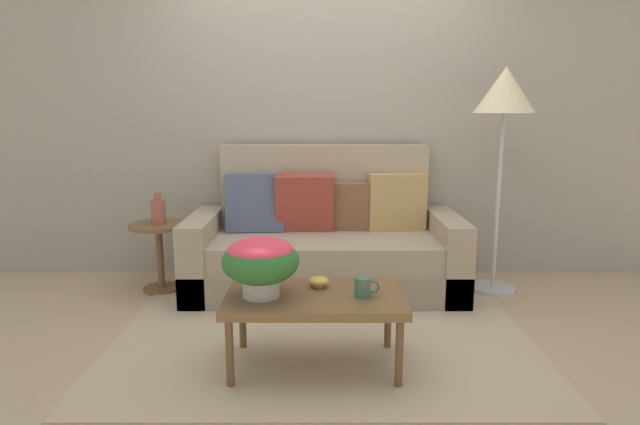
{
  "coord_description": "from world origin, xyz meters",
  "views": [
    {
      "loc": [
        -0.02,
        -3.1,
        1.37
      ],
      "look_at": [
        -0.02,
        0.16,
        0.73
      ],
      "focal_mm": 29.76,
      "sensor_mm": 36.0,
      "label": 1
    }
  ],
  "objects_px": {
    "table_vase": "(160,211)",
    "snack_bowl": "(320,281)",
    "couch": "(325,245)",
    "coffee_mug": "(365,287)",
    "coffee_table": "(316,302)",
    "potted_plant": "(262,260)",
    "side_table": "(161,244)",
    "floor_lamp": "(506,103)"
  },
  "relations": [
    {
      "from": "potted_plant",
      "to": "snack_bowl",
      "type": "distance_m",
      "value": 0.37
    },
    {
      "from": "couch",
      "to": "floor_lamp",
      "type": "relative_size",
      "value": 1.21
    },
    {
      "from": "floor_lamp",
      "to": "potted_plant",
      "type": "relative_size",
      "value": 4.17
    },
    {
      "from": "side_table",
      "to": "floor_lamp",
      "type": "bearing_deg",
      "value": -0.04
    },
    {
      "from": "coffee_mug",
      "to": "coffee_table",
      "type": "bearing_deg",
      "value": 171.96
    },
    {
      "from": "potted_plant",
      "to": "snack_bowl",
      "type": "relative_size",
      "value": 3.62
    },
    {
      "from": "floor_lamp",
      "to": "snack_bowl",
      "type": "height_order",
      "value": "floor_lamp"
    },
    {
      "from": "floor_lamp",
      "to": "coffee_mug",
      "type": "distance_m",
      "value": 1.93
    },
    {
      "from": "floor_lamp",
      "to": "couch",
      "type": "bearing_deg",
      "value": 177.51
    },
    {
      "from": "side_table",
      "to": "coffee_mug",
      "type": "xyz_separation_m",
      "value": [
        1.44,
        -1.27,
        0.1
      ]
    },
    {
      "from": "side_table",
      "to": "table_vase",
      "type": "relative_size",
      "value": 2.2
    },
    {
      "from": "coffee_table",
      "to": "snack_bowl",
      "type": "relative_size",
      "value": 8.49
    },
    {
      "from": "potted_plant",
      "to": "floor_lamp",
      "type": "bearing_deg",
      "value": 37.7
    },
    {
      "from": "side_table",
      "to": "floor_lamp",
      "type": "distance_m",
      "value": 2.75
    },
    {
      "from": "side_table",
      "to": "snack_bowl",
      "type": "relative_size",
      "value": 4.74
    },
    {
      "from": "table_vase",
      "to": "snack_bowl",
      "type": "bearing_deg",
      "value": -42.75
    },
    {
      "from": "couch",
      "to": "table_vase",
      "type": "relative_size",
      "value": 8.52
    },
    {
      "from": "floor_lamp",
      "to": "snack_bowl",
      "type": "xyz_separation_m",
      "value": [
        -1.33,
        -1.12,
        -0.96
      ]
    },
    {
      "from": "potted_plant",
      "to": "table_vase",
      "type": "bearing_deg",
      "value": 125.76
    },
    {
      "from": "coffee_table",
      "to": "table_vase",
      "type": "distance_m",
      "value": 1.72
    },
    {
      "from": "coffee_mug",
      "to": "table_vase",
      "type": "relative_size",
      "value": 0.56
    },
    {
      "from": "floor_lamp",
      "to": "table_vase",
      "type": "xyz_separation_m",
      "value": [
        -2.53,
        -0.01,
        -0.79
      ]
    },
    {
      "from": "couch",
      "to": "table_vase",
      "type": "height_order",
      "value": "couch"
    },
    {
      "from": "snack_bowl",
      "to": "side_table",
      "type": "bearing_deg",
      "value": 137.21
    },
    {
      "from": "couch",
      "to": "snack_bowl",
      "type": "xyz_separation_m",
      "value": [
        -0.04,
        -1.17,
        0.1
      ]
    },
    {
      "from": "floor_lamp",
      "to": "snack_bowl",
      "type": "bearing_deg",
      "value": -139.99
    },
    {
      "from": "couch",
      "to": "coffee_table",
      "type": "height_order",
      "value": "couch"
    },
    {
      "from": "side_table",
      "to": "table_vase",
      "type": "height_order",
      "value": "table_vase"
    },
    {
      "from": "couch",
      "to": "table_vase",
      "type": "distance_m",
      "value": 1.27
    },
    {
      "from": "couch",
      "to": "coffee_table",
      "type": "distance_m",
      "value": 1.29
    },
    {
      "from": "side_table",
      "to": "potted_plant",
      "type": "bearing_deg",
      "value": -54.19
    },
    {
      "from": "snack_bowl",
      "to": "table_vase",
      "type": "relative_size",
      "value": 0.46
    },
    {
      "from": "snack_bowl",
      "to": "couch",
      "type": "bearing_deg",
      "value": 88.25
    },
    {
      "from": "coffee_table",
      "to": "table_vase",
      "type": "bearing_deg",
      "value": 134.0
    },
    {
      "from": "floor_lamp",
      "to": "table_vase",
      "type": "bearing_deg",
      "value": -179.83
    },
    {
      "from": "floor_lamp",
      "to": "coffee_mug",
      "type": "bearing_deg",
      "value": -131.03
    },
    {
      "from": "coffee_mug",
      "to": "snack_bowl",
      "type": "relative_size",
      "value": 1.2
    },
    {
      "from": "table_vase",
      "to": "potted_plant",
      "type": "bearing_deg",
      "value": -54.24
    },
    {
      "from": "coffee_table",
      "to": "couch",
      "type": "bearing_deg",
      "value": 87.48
    },
    {
      "from": "side_table",
      "to": "snack_bowl",
      "type": "height_order",
      "value": "side_table"
    },
    {
      "from": "coffee_table",
      "to": "coffee_mug",
      "type": "bearing_deg",
      "value": -8.04
    },
    {
      "from": "floor_lamp",
      "to": "snack_bowl",
      "type": "relative_size",
      "value": 15.1
    }
  ]
}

